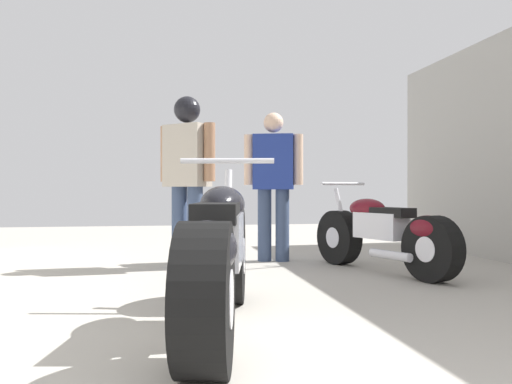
% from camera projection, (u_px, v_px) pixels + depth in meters
% --- Properties ---
extents(ground_plane, '(17.04, 17.04, 0.00)m').
position_uv_depth(ground_plane, '(259.00, 298.00, 4.06)').
color(ground_plane, '#A8A399').
extents(motorcycle_maroon_cruiser, '(0.77, 2.22, 1.04)m').
position_uv_depth(motorcycle_maroon_cruiser, '(218.00, 257.00, 3.07)').
color(motorcycle_maroon_cruiser, black).
rests_on(motorcycle_maroon_cruiser, ground_plane).
extents(motorcycle_black_naked, '(0.87, 1.88, 0.90)m').
position_uv_depth(motorcycle_black_naked, '(383.00, 234.00, 5.31)').
color(motorcycle_black_naked, black).
rests_on(motorcycle_black_naked, ground_plane).
extents(mechanic_in_blue, '(0.68, 0.36, 1.70)m').
position_uv_depth(mechanic_in_blue, '(273.00, 177.00, 6.18)').
color(mechanic_in_blue, '#384766').
rests_on(mechanic_in_blue, ground_plane).
extents(mechanic_with_helmet, '(0.60, 0.55, 1.80)m').
position_uv_depth(mechanic_with_helmet, '(187.00, 165.00, 5.66)').
color(mechanic_with_helmet, '#384766').
rests_on(mechanic_with_helmet, ground_plane).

